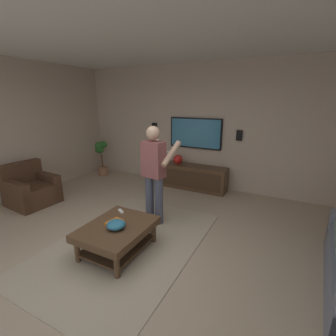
{
  "coord_description": "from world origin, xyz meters",
  "views": [
    {
      "loc": [
        -2.32,
        -1.76,
        2.04
      ],
      "look_at": [
        1.09,
        -0.0,
        0.94
      ],
      "focal_mm": 25.78,
      "sensor_mm": 36.0,
      "label": 1
    }
  ],
  "objects": [
    {
      "name": "bowl",
      "position": [
        -0.12,
        0.14,
        0.46
      ],
      "size": [
        0.25,
        0.25,
        0.11
      ],
      "primitive_type": "ellipsoid",
      "color": "teal",
      "rests_on": "coffee_table"
    },
    {
      "name": "vase_round",
      "position": [
        2.72,
        0.58,
        0.66
      ],
      "size": [
        0.22,
        0.22,
        0.22
      ],
      "primitive_type": "sphere",
      "color": "red",
      "rests_on": "media_console"
    },
    {
      "name": "area_rug",
      "position": [
        0.15,
        0.19,
        0.01
      ],
      "size": [
        2.83,
        1.9,
        0.01
      ],
      "primitive_type": "cube",
      "color": "tan",
      "rests_on": "ground"
    },
    {
      "name": "wall_speaker_right",
      "position": [
        2.98,
        1.37,
        1.35
      ],
      "size": [
        0.06,
        0.12,
        0.22
      ],
      "primitive_type": "cube",
      "color": "black"
    },
    {
      "name": "person_standing",
      "position": [
        0.92,
        0.16,
        0.93
      ],
      "size": [
        0.59,
        0.6,
        1.64
      ],
      "rotation": [
        0.0,
        0.0,
        -0.15
      ],
      "color": "#4C5166",
      "rests_on": "ground"
    },
    {
      "name": "potted_plant_tall",
      "position": [
        2.58,
        2.85,
        0.56
      ],
      "size": [
        0.37,
        0.35,
        0.94
      ],
      "color": "#9E6B4C",
      "rests_on": "ground"
    },
    {
      "name": "remote_white",
      "position": [
        0.29,
        0.39,
        0.41
      ],
      "size": [
        0.12,
        0.15,
        0.02
      ],
      "primitive_type": "cube",
      "rotation": [
        0.0,
        0.0,
        4.16
      ],
      "color": "white",
      "rests_on": "coffee_table"
    },
    {
      "name": "tv",
      "position": [
        2.97,
        0.26,
        1.27
      ],
      "size": [
        0.05,
        1.25,
        0.7
      ],
      "rotation": [
        0.0,
        0.0,
        3.14
      ],
      "color": "black"
    },
    {
      "name": "coffee_table",
      "position": [
        -0.05,
        0.19,
        0.3
      ],
      "size": [
        1.0,
        0.8,
        0.4
      ],
      "color": "#513823",
      "rests_on": "ground"
    },
    {
      "name": "ground_plane",
      "position": [
        0.0,
        0.0,
        0.0
      ],
      "size": [
        7.83,
        7.83,
        0.0
      ],
      "primitive_type": "plane",
      "color": "tan"
    },
    {
      "name": "armchair",
      "position": [
        0.43,
        2.76,
        0.28
      ],
      "size": [
        0.86,
        0.86,
        0.82
      ],
      "rotation": [
        0.0,
        0.0,
        -1.64
      ],
      "color": "#472D1E",
      "rests_on": "ground"
    },
    {
      "name": "book",
      "position": [
        -0.03,
        0.24,
        0.42
      ],
      "size": [
        0.24,
        0.19,
        0.04
      ],
      "primitive_type": "cube",
      "rotation": [
        0.0,
        0.0,
        2.99
      ],
      "color": "orange",
      "rests_on": "coffee_table"
    },
    {
      "name": "media_console",
      "position": [
        2.73,
        0.26,
        0.28
      ],
      "size": [
        0.45,
        1.7,
        0.55
      ],
      "rotation": [
        0.0,
        0.0,
        3.14
      ],
      "color": "#513823",
      "rests_on": "ground"
    },
    {
      "name": "ceiling_slab",
      "position": [
        0.0,
        0.0,
        2.88
      ],
      "size": [
        6.23,
        6.73,
        0.1
      ],
      "primitive_type": "cube",
      "color": "white"
    },
    {
      "name": "wall_back_tv",
      "position": [
        3.06,
        0.0,
        1.41
      ],
      "size": [
        0.1,
        6.73,
        2.83
      ],
      "primitive_type": "cube",
      "color": "#BCA893",
      "rests_on": "ground"
    },
    {
      "name": "wall_speaker_left",
      "position": [
        2.98,
        -0.74,
        1.29
      ],
      "size": [
        0.06,
        0.12,
        0.22
      ],
      "primitive_type": "cube",
      "color": "black"
    }
  ]
}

